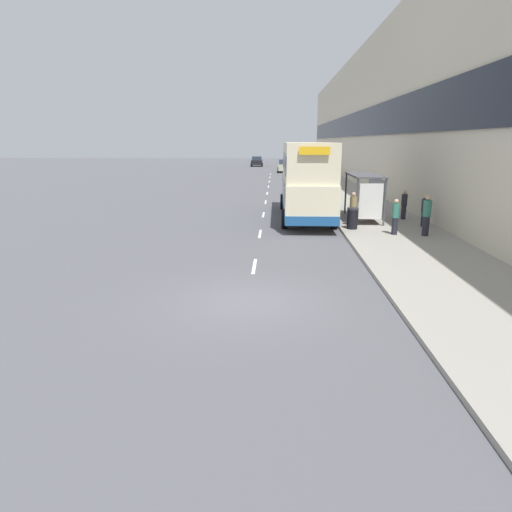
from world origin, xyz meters
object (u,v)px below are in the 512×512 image
(double_decker_bus_near, at_px, (306,179))
(pedestrian_2, at_px, (404,205))
(car_2, at_px, (257,161))
(pedestrian_3, at_px, (353,209))
(pedestrian_at_shelter, at_px, (395,216))
(bus_shelter, at_px, (369,189))
(car_1, at_px, (284,166))
(litter_bin, at_px, (352,218))
(car_0, at_px, (298,182))
(pedestrian_1, at_px, (427,215))
(pedestrian_4, at_px, (424,210))

(double_decker_bus_near, height_order, pedestrian_2, double_decker_bus_near)
(car_2, height_order, pedestrian_2, pedestrian_2)
(double_decker_bus_near, distance_m, pedestrian_2, 5.63)
(pedestrian_3, bearing_deg, pedestrian_at_shelter, -54.67)
(bus_shelter, distance_m, car_2, 58.35)
(car_1, xyz_separation_m, litter_bin, (2.62, -44.34, -0.23))
(bus_shelter, distance_m, pedestrian_3, 2.16)
(car_2, relative_size, pedestrian_3, 2.23)
(car_0, height_order, pedestrian_1, pedestrian_1)
(double_decker_bus_near, bearing_deg, pedestrian_2, -9.35)
(pedestrian_at_shelter, xyz_separation_m, pedestrian_3, (-1.59, 2.24, 0.03))
(car_1, relative_size, pedestrian_3, 2.58)
(car_1, bearing_deg, pedestrian_4, -81.68)
(pedestrian_4, bearing_deg, pedestrian_2, 100.51)
(car_1, bearing_deg, litter_bin, -86.62)
(bus_shelter, xyz_separation_m, pedestrian_1, (1.87, -4.11, -0.78))
(pedestrian_4, distance_m, litter_bin, 3.84)
(bus_shelter, bearing_deg, pedestrian_at_shelter, -82.44)
(litter_bin, bearing_deg, car_2, 96.87)
(car_0, distance_m, pedestrian_2, 16.51)
(double_decker_bus_near, distance_m, litter_bin, 4.74)
(car_2, height_order, pedestrian_1, pedestrian_1)
(pedestrian_1, relative_size, pedestrian_4, 1.16)
(bus_shelter, relative_size, pedestrian_1, 2.25)
(pedestrian_at_shelter, bearing_deg, car_0, 100.09)
(car_1, height_order, pedestrian_2, car_1)
(car_2, relative_size, pedestrian_1, 2.05)
(pedestrian_4, bearing_deg, bus_shelter, 145.43)
(pedestrian_3, relative_size, litter_bin, 1.64)
(bus_shelter, distance_m, litter_bin, 3.08)
(car_0, distance_m, car_1, 25.62)
(pedestrian_at_shelter, xyz_separation_m, litter_bin, (-1.74, 1.35, -0.32))
(pedestrian_at_shelter, height_order, pedestrian_1, pedestrian_1)
(car_0, bearing_deg, bus_shelter, -79.30)
(double_decker_bus_near, height_order, pedestrian_3, double_decker_bus_near)
(pedestrian_at_shelter, bearing_deg, car_2, 98.31)
(pedestrian_2, bearing_deg, car_0, 108.21)
(pedestrian_2, xyz_separation_m, pedestrian_3, (-3.17, -2.17, 0.07))
(car_0, height_order, litter_bin, car_0)
(car_0, relative_size, car_1, 0.97)
(pedestrian_at_shelter, height_order, pedestrian_2, pedestrian_at_shelter)
(double_decker_bus_near, bearing_deg, pedestrian_1, -46.79)
(pedestrian_1, bearing_deg, double_decker_bus_near, 133.21)
(pedestrian_2, distance_m, pedestrian_4, 2.28)
(pedestrian_1, xyz_separation_m, pedestrian_4, (0.64, 2.38, -0.13))
(double_decker_bus_near, relative_size, litter_bin, 10.05)
(car_2, relative_size, pedestrian_2, 2.41)
(bus_shelter, xyz_separation_m, pedestrian_at_shelter, (0.52, -3.91, -0.89))
(car_2, relative_size, pedestrian_at_shelter, 2.31)
(pedestrian_at_shelter, distance_m, litter_bin, 2.23)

